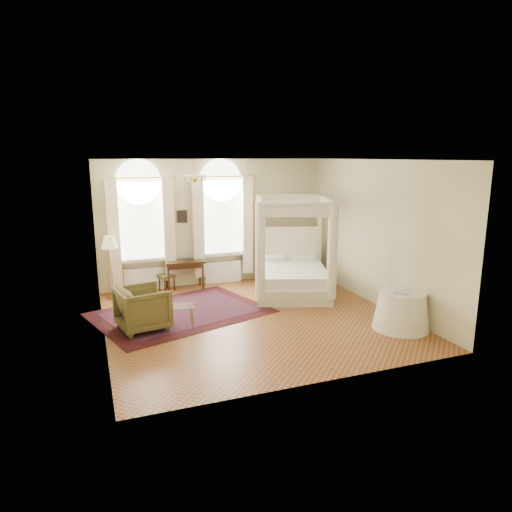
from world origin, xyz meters
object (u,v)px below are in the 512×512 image
Objects in this scene: nightstand at (307,268)px; writing_desk at (184,265)px; armchair at (143,308)px; coffee_table at (178,308)px; stool at (167,277)px; side_table at (401,310)px; canopy_bed at (292,273)px; floor_lamp at (110,246)px.

writing_desk is at bearing 175.86° from nightstand.
armchair is (-1.36, -2.51, -0.21)m from writing_desk.
writing_desk is 2.71m from coffee_table.
nightstand is at bearing -3.64° from stool.
side_table is at bearing -89.17° from nightstand.
canopy_bed is 3.32m from coffee_table.
nightstand is 0.39× the size of floor_lamp.
floor_lamp is (-1.34, -0.25, 0.96)m from stool.
floor_lamp is at bearing 115.51° from coffee_table.
stool is 1.67m from floor_lamp.
coffee_table is (0.67, -0.10, -0.04)m from armchair.
stool is (-3.87, 0.25, 0.04)m from nightstand.
coffee_table is at bearing -104.66° from writing_desk.
floor_lamp is (-1.13, 2.36, 0.92)m from coffee_table.
coffee_table is at bearing -149.92° from nightstand.
side_table is at bearing -47.48° from stool.
nightstand is 0.54× the size of side_table.
nightstand is at bearing 49.09° from canopy_bed.
nightstand is at bearing -75.87° from armchair.
floor_lamp is (-0.45, 2.27, 0.88)m from armchair.
side_table reaches higher than stool.
writing_desk reaches higher than stool.
floor_lamp is at bearing -169.54° from stool.
side_table is (4.14, -1.67, -0.01)m from coffee_table.
armchair is (-3.76, -1.12, -0.11)m from canopy_bed.
stool is 0.70× the size of coffee_table.
nightstand is 0.64× the size of armchair.
floor_lamp reaches higher than nightstand.
writing_desk is 0.55m from stool.
canopy_bed reaches higher than armchair.
stool is 2.67m from armchair.
floor_lamp reaches higher than stool.
nightstand is at bearing -4.14° from writing_desk.
side_table reaches higher than nightstand.
stool is at bearing 154.07° from canopy_bed.
floor_lamp is (-1.81, -0.25, 0.67)m from writing_desk.
armchair is at bearing -109.47° from stool.
armchair is at bearing -163.43° from canopy_bed.
canopy_bed is 5.65× the size of stool.
floor_lamp reaches higher than armchair.
floor_lamp reaches higher than side_table.
stool is at bearing 180.00° from writing_desk.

